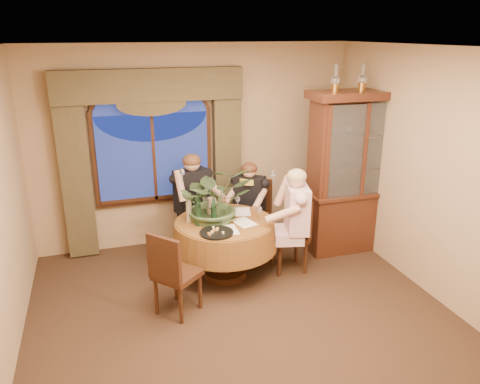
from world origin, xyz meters
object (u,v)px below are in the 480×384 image
object	(u,v)px
stoneware_vase	(212,208)
wine_bottle_2	(198,212)
oil_lamp_center	(363,77)
oil_lamp_right	(389,76)
chair_front_left	(177,272)
person_back	(192,204)
olive_bowl	(230,219)
wine_bottle_1	(214,212)
china_cabinet	(355,173)
person_scarf	(249,206)
chair_back	(198,218)
wine_bottle_3	(189,209)
chair_right	(289,235)
centerpiece_plant	(214,173)
person_pink	(296,223)
dining_table	(225,249)
chair_back_right	(252,215)
oil_lamp_left	(336,78)
wine_bottle_0	(198,207)

from	to	relation	value
stoneware_vase	wine_bottle_2	bearing A→B (deg)	-138.43
oil_lamp_center	oil_lamp_right	size ratio (longest dim) A/B	1.00
oil_lamp_center	wine_bottle_2	xyz separation A→B (m)	(-2.26, -0.31, -1.47)
wine_bottle_2	oil_lamp_center	bearing A→B (deg)	7.93
chair_front_left	person_back	world-z (taller)	person_back
person_back	olive_bowl	distance (m)	0.87
stoneware_vase	wine_bottle_1	world-z (taller)	wine_bottle_1
china_cabinet	person_back	distance (m)	2.25
person_scarf	stoneware_vase	distance (m)	0.87
chair_back	wine_bottle_1	size ratio (longest dim) A/B	2.91
stoneware_vase	wine_bottle_3	world-z (taller)	wine_bottle_3
chair_right	centerpiece_plant	world-z (taller)	centerpiece_plant
person_pink	wine_bottle_1	bearing A→B (deg)	96.05
chair_back	wine_bottle_1	xyz separation A→B (m)	(0.01, -0.89, 0.44)
chair_back	person_pink	size ratio (longest dim) A/B	0.69
dining_table	oil_lamp_right	distance (m)	3.07
person_pink	chair_back	bearing A→B (deg)	58.71
stoneware_vase	centerpiece_plant	size ratio (longest dim) A/B	0.26
stoneware_vase	centerpiece_plant	world-z (taller)	centerpiece_plant
chair_back_right	oil_lamp_center	bearing A→B (deg)	-158.07
olive_bowl	person_back	bearing A→B (deg)	109.60
oil_lamp_left	chair_right	size ratio (longest dim) A/B	0.35
chair_right	stoneware_vase	xyz separation A→B (m)	(-0.95, 0.22, 0.40)
person_back	person_scarf	bearing A→B (deg)	154.41
person_pink	wine_bottle_2	xyz separation A→B (m)	(-1.20, 0.17, 0.22)
wine_bottle_1	person_pink	bearing A→B (deg)	-7.96
oil_lamp_center	chair_back_right	bearing A→B (deg)	161.35
chair_back	chair_front_left	distance (m)	1.53
chair_right	person_scarf	xyz separation A→B (m)	(-0.29, 0.73, 0.16)
chair_back	person_scarf	size ratio (longest dim) A/B	0.75
wine_bottle_2	oil_lamp_left	bearing A→B (deg)	9.53
person_scarf	stoneware_vase	world-z (taller)	person_scarf
chair_right	chair_front_left	xyz separation A→B (m)	(-1.53, -0.54, 0.00)
person_pink	person_scarf	xyz separation A→B (m)	(-0.32, 0.87, -0.06)
china_cabinet	chair_back	bearing A→B (deg)	165.23
dining_table	chair_right	xyz separation A→B (m)	(0.83, -0.07, 0.10)
oil_lamp_right	chair_back	world-z (taller)	oil_lamp_right
oil_lamp_center	centerpiece_plant	xyz separation A→B (m)	(-2.01, -0.16, -1.04)
chair_back_right	chair_back	size ratio (longest dim) A/B	1.00
olive_bowl	centerpiece_plant	bearing A→B (deg)	134.77
chair_back	oil_lamp_right	bearing A→B (deg)	156.47
wine_bottle_1	oil_lamp_left	bearing A→B (deg)	11.47
chair_back_right	centerpiece_plant	bearing A→B (deg)	81.26
person_back	wine_bottle_2	distance (m)	0.86
dining_table	chair_front_left	bearing A→B (deg)	-139.02
oil_lamp_left	olive_bowl	distance (m)	2.21
centerpiece_plant	wine_bottle_0	size ratio (longest dim) A/B	3.03
oil_lamp_right	chair_front_left	xyz separation A→B (m)	(-3.01, -0.88, -1.90)
oil_lamp_center	chair_right	bearing A→B (deg)	-162.83
wine_bottle_2	wine_bottle_3	world-z (taller)	same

